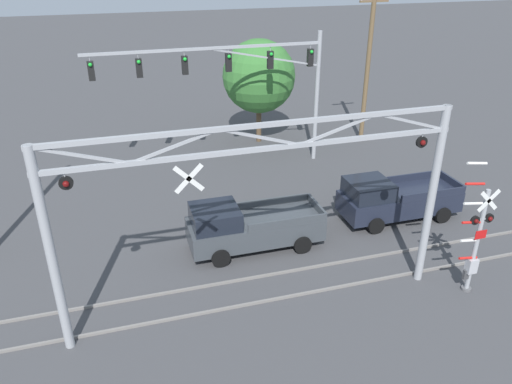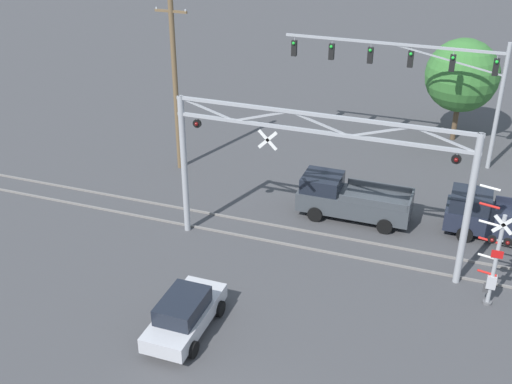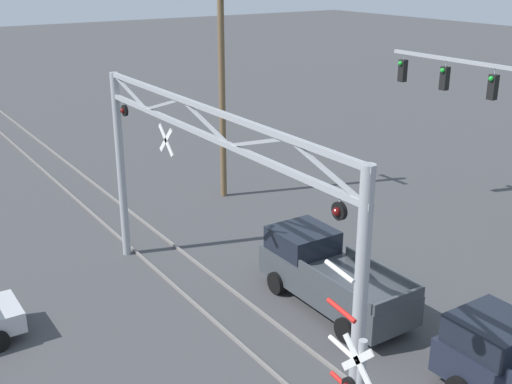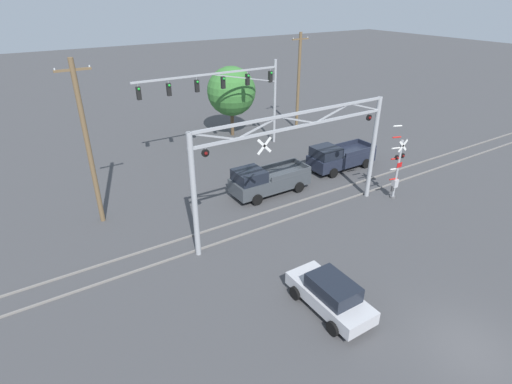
% 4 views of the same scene
% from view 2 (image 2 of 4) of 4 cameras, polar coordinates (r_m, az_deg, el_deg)
% --- Properties ---
extents(rail_track_near, '(80.00, 0.08, 0.10)m').
position_cam_2_polar(rail_track_near, '(29.11, 5.24, -5.12)').
color(rail_track_near, gray).
rests_on(rail_track_near, ground_plane).
extents(rail_track_far, '(80.00, 0.08, 0.10)m').
position_cam_2_polar(rail_track_far, '(30.29, 5.96, -3.74)').
color(rail_track_far, gray).
rests_on(rail_track_far, ground_plane).
extents(crossing_gantry, '(12.64, 0.30, 6.66)m').
position_cam_2_polar(crossing_gantry, '(26.78, 5.45, 2.36)').
color(crossing_gantry, '#9EA0A5').
rests_on(crossing_gantry, ground_plane).
extents(crossing_signal_mast, '(1.50, 0.35, 5.14)m').
position_cam_2_polar(crossing_signal_mast, '(26.34, 20.37, -5.80)').
color(crossing_signal_mast, '#9EA0A5').
rests_on(crossing_signal_mast, ground_plane).
extents(traffic_signal_span, '(12.33, 0.39, 7.20)m').
position_cam_2_polar(traffic_signal_span, '(37.25, 15.27, 10.23)').
color(traffic_signal_span, '#9EA0A5').
rests_on(traffic_signal_span, ground_plane).
extents(pickup_truck_lead, '(5.44, 2.24, 2.03)m').
position_cam_2_polar(pickup_truck_lead, '(31.55, 8.25, -0.59)').
color(pickup_truck_lead, '#3D4247').
rests_on(pickup_truck_lead, ground_plane).
extents(pickup_truck_following, '(5.39, 2.24, 2.03)m').
position_cam_2_polar(pickup_truck_following, '(31.64, 20.83, -2.17)').
color(pickup_truck_following, '#1E2333').
rests_on(pickup_truck_following, ground_plane).
extents(sedan_waiting, '(1.95, 4.10, 1.56)m').
position_cam_2_polar(sedan_waiting, '(24.21, -6.37, -10.69)').
color(sedan_waiting, '#B7B7BC').
rests_on(sedan_waiting, ground_plane).
extents(utility_pole_left, '(1.80, 0.28, 9.38)m').
position_cam_2_polar(utility_pole_left, '(35.20, -7.18, 9.35)').
color(utility_pole_left, brown).
rests_on(utility_pole_left, ground_plane).
extents(background_tree_beyond_span, '(4.41, 4.41, 6.34)m').
position_cam_2_polar(background_tree_beyond_span, '(41.00, 17.85, 9.83)').
color(background_tree_beyond_span, brown).
rests_on(background_tree_beyond_span, ground_plane).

